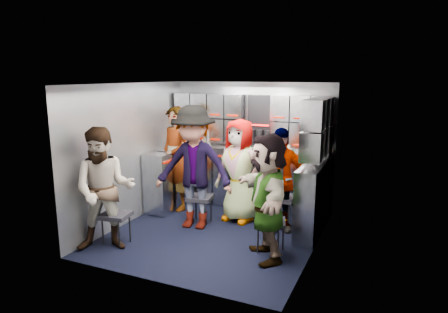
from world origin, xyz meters
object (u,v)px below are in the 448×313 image
at_px(jump_seat_mid_right, 282,199).
at_px(attendant_arc_a, 105,190).
at_px(attendant_arc_e, 267,197).
at_px(jump_seat_near_left, 116,217).
at_px(attendant_arc_c, 239,171).
at_px(jump_seat_mid_left, 200,199).
at_px(jump_seat_center, 243,193).
at_px(attendant_standing, 175,159).
at_px(attendant_arc_d, 279,180).
at_px(jump_seat_near_right, 271,224).
at_px(attendant_arc_b, 194,168).

height_order(jump_seat_mid_right, attendant_arc_a, attendant_arc_a).
bearing_deg(attendant_arc_e, jump_seat_mid_right, 153.28).
xyz_separation_m(jump_seat_near_left, attendant_arc_a, (-0.00, -0.18, 0.42)).
bearing_deg(attendant_arc_c, jump_seat_near_left, -116.64).
height_order(jump_seat_near_left, attendant_arc_a, attendant_arc_a).
relative_size(jump_seat_near_left, attendant_arc_e, 0.27).
relative_size(jump_seat_mid_left, attendant_arc_a, 0.27).
xyz_separation_m(jump_seat_near_left, jump_seat_center, (1.16, 1.67, 0.01)).
bearing_deg(attendant_standing, attendant_arc_d, 14.43).
xyz_separation_m(jump_seat_mid_left, attendant_standing, (-0.67, 0.43, 0.48)).
relative_size(jump_seat_mid_left, attendant_arc_d, 0.28).
xyz_separation_m(jump_seat_near_right, attendant_standing, (-1.95, 0.98, 0.48)).
height_order(attendant_arc_c, attendant_arc_e, attendant_arc_c).
height_order(jump_seat_mid_left, attendant_standing, attendant_standing).
distance_m(jump_seat_near_right, attendant_arc_d, 0.86).
bearing_deg(attendant_arc_b, attendant_arc_c, 40.69).
relative_size(jump_seat_mid_left, attendant_arc_b, 0.23).
bearing_deg(attendant_arc_b, attendant_arc_e, -29.47).
height_order(jump_seat_mid_left, jump_seat_mid_right, jump_seat_mid_right).
distance_m(attendant_arc_b, attendant_arc_c, 0.74).
xyz_separation_m(jump_seat_mid_right, attendant_arc_e, (0.13, -1.12, 0.37)).
xyz_separation_m(jump_seat_mid_left, jump_seat_center, (0.50, 0.53, 0.01)).
distance_m(jump_seat_mid_left, attendant_arc_d, 1.24).
relative_size(jump_seat_near_left, attendant_standing, 0.25).
height_order(attendant_standing, attendant_arc_b, attendant_arc_b).
height_order(jump_seat_mid_right, attendant_arc_d, attendant_arc_d).
height_order(jump_seat_near_right, attendant_arc_a, attendant_arc_a).
bearing_deg(attendant_arc_a, attendant_arc_e, -13.64).
height_order(jump_seat_center, jump_seat_near_right, jump_seat_center).
distance_m(attendant_arc_a, attendant_arc_b, 1.32).
bearing_deg(attendant_arc_e, jump_seat_center, 178.97).
height_order(jump_seat_near_left, attendant_arc_e, attendant_arc_e).
relative_size(jump_seat_mid_left, attendant_arc_e, 0.27).
relative_size(jump_seat_mid_right, attendant_arc_a, 0.29).
relative_size(jump_seat_mid_left, attendant_arc_c, 0.27).
distance_m(attendant_standing, attendant_arc_b, 0.90).
bearing_deg(attendant_arc_b, jump_seat_near_left, -131.28).
bearing_deg(jump_seat_center, attendant_arc_b, -124.78).
relative_size(attendant_standing, attendant_arc_b, 0.95).
xyz_separation_m(jump_seat_near_right, attendant_arc_c, (-0.79, 0.90, 0.41)).
xyz_separation_m(attendant_arc_d, attendant_arc_e, (0.13, -0.94, 0.03)).
bearing_deg(attendant_arc_b, jump_seat_near_right, -22.37).
bearing_deg(attendant_arc_d, attendant_arc_c, 141.75).
height_order(attendant_arc_a, attendant_arc_d, attendant_arc_a).
distance_m(attendant_arc_c, attendant_arc_e, 1.34).
relative_size(jump_seat_near_left, jump_seat_center, 0.98).
xyz_separation_m(attendant_arc_b, attendant_arc_c, (0.50, 0.53, -0.11)).
bearing_deg(jump_seat_mid_left, attendant_arc_a, -116.85).
relative_size(attendant_arc_a, attendant_arc_c, 1.01).
bearing_deg(jump_seat_mid_left, attendant_arc_c, 35.49).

